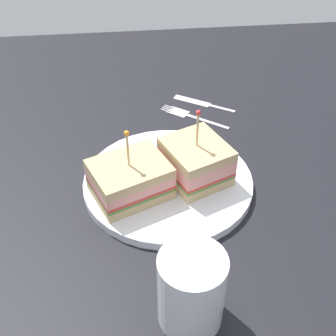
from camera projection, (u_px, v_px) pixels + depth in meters
ground_plane at (168, 190)px, 63.21cm from camera, size 111.94×111.94×2.00cm
plate at (168, 182)px, 62.16cm from camera, size 24.01×24.01×1.26cm
sandwich_half_front at (196, 160)px, 60.43cm from camera, size 10.83×10.40×11.15cm
sandwich_half_back at (130, 179)px, 57.93cm from camera, size 10.92×11.99×10.33cm
drink_glass at (191, 293)px, 44.11cm from camera, size 6.89×6.89×9.23cm
fork at (187, 115)px, 76.47cm from camera, size 8.86×11.08×0.35cm
knife at (201, 103)px, 79.49cm from camera, size 7.33×10.56×0.35cm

